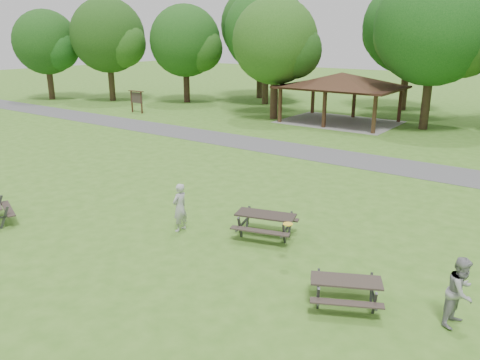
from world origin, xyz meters
name	(u,v)px	position (x,y,z in m)	size (l,w,h in m)	color
ground	(143,243)	(0.00, 0.00, 0.00)	(160.00, 160.00, 0.00)	#427521
asphalt_path	(330,156)	(0.00, 14.00, 0.01)	(120.00, 3.20, 0.02)	#4E4E51
pavilion	(342,82)	(-4.00, 24.00, 3.06)	(8.60, 7.01, 3.76)	#3B2515
notice_board	(136,98)	(-20.00, 18.00, 1.31)	(1.60, 0.30, 1.88)	#351C13
tree_row_a	(109,38)	(-27.91, 22.03, 6.15)	(7.56, 7.20, 9.97)	#2E2214
tree_row_b	(186,43)	(-20.92, 25.53, 5.67)	(7.14, 6.80, 9.28)	black
tree_row_c	(267,34)	(-13.90, 29.03, 6.54)	(8.19, 7.80, 10.67)	#312315
tree_row_d	(276,44)	(-8.92, 22.53, 5.77)	(6.93, 6.60, 9.27)	#312016
tree_row_e	(436,29)	(2.10, 25.03, 6.78)	(8.40, 8.00, 11.02)	black
tree_deep_a	(261,28)	(-16.90, 32.53, 7.13)	(8.40, 8.00, 11.38)	#302215
tree_deep_b	(412,29)	(-1.90, 33.03, 6.89)	(8.40, 8.00, 11.13)	#321E16
tree_flank_left	(47,44)	(-33.92, 19.03, 5.53)	(6.72, 6.40, 8.93)	#302115
picnic_table_middle	(265,220)	(2.97, 2.70, 0.62)	(2.30, 2.04, 0.84)	black
picnic_table_far	(346,286)	(6.82, 0.37, 0.55)	(2.16, 2.01, 0.75)	#2F2722
frisbee_in_flight	(288,224)	(4.61, 1.31, 1.33)	(0.30, 0.30, 0.02)	yellow
frisbee_thrower	(180,207)	(0.32, 1.44, 0.85)	(0.62, 0.40, 1.69)	#AEAEB1
frisbee_catcher	(461,292)	(9.25, 1.17, 0.85)	(0.82, 0.64, 1.69)	gray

